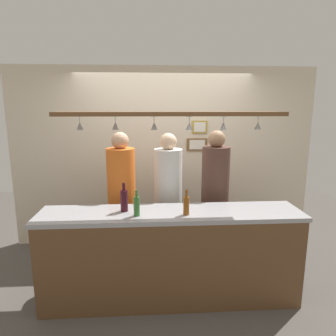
{
  "coord_description": "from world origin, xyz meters",
  "views": [
    {
      "loc": [
        -0.21,
        -3.22,
        2.02
      ],
      "look_at": [
        0.0,
        0.1,
        1.34
      ],
      "focal_mm": 31.67,
      "sensor_mm": 36.0,
      "label": 1
    }
  ],
  "objects_px": {
    "picture_frame_upper_small": "(200,127)",
    "bottle_beer_green_import": "(137,206)",
    "person_right_brown_shirt": "(215,187)",
    "bottle_beer_amber_tall": "(186,205)",
    "person_left_orange_shirt": "(121,189)",
    "picture_frame_lower_pair": "(197,145)",
    "bottle_wine_dark_red": "(124,200)",
    "person_middle_white_patterned_shirt": "(168,189)"
  },
  "relations": [
    {
      "from": "bottle_wine_dark_red",
      "to": "picture_frame_lower_pair",
      "type": "relative_size",
      "value": 1.0
    },
    {
      "from": "bottle_beer_green_import",
      "to": "bottle_wine_dark_red",
      "type": "bearing_deg",
      "value": 133.24
    },
    {
      "from": "person_right_brown_shirt",
      "to": "picture_frame_lower_pair",
      "type": "height_order",
      "value": "person_right_brown_shirt"
    },
    {
      "from": "person_left_orange_shirt",
      "to": "picture_frame_upper_small",
      "type": "xyz_separation_m",
      "value": [
        1.08,
        0.77,
        0.69
      ]
    },
    {
      "from": "person_right_brown_shirt",
      "to": "person_left_orange_shirt",
      "type": "bearing_deg",
      "value": 180.0
    },
    {
      "from": "picture_frame_lower_pair",
      "to": "bottle_beer_amber_tall",
      "type": "bearing_deg",
      "value": -102.8
    },
    {
      "from": "person_left_orange_shirt",
      "to": "picture_frame_lower_pair",
      "type": "height_order",
      "value": "person_left_orange_shirt"
    },
    {
      "from": "bottle_beer_amber_tall",
      "to": "picture_frame_lower_pair",
      "type": "bearing_deg",
      "value": 77.2
    },
    {
      "from": "bottle_beer_amber_tall",
      "to": "picture_frame_lower_pair",
      "type": "relative_size",
      "value": 0.87
    },
    {
      "from": "bottle_beer_amber_tall",
      "to": "picture_frame_upper_small",
      "type": "bearing_deg",
      "value": 76.03
    },
    {
      "from": "person_right_brown_shirt",
      "to": "picture_frame_upper_small",
      "type": "relative_size",
      "value": 7.99
    },
    {
      "from": "person_middle_white_patterned_shirt",
      "to": "picture_frame_lower_pair",
      "type": "distance_m",
      "value": 1.01
    },
    {
      "from": "picture_frame_upper_small",
      "to": "picture_frame_lower_pair",
      "type": "relative_size",
      "value": 0.73
    },
    {
      "from": "picture_frame_upper_small",
      "to": "bottle_wine_dark_red",
      "type": "bearing_deg",
      "value": -126.23
    },
    {
      "from": "picture_frame_lower_pair",
      "to": "person_left_orange_shirt",
      "type": "bearing_deg",
      "value": -143.53
    },
    {
      "from": "bottle_beer_green_import",
      "to": "picture_frame_upper_small",
      "type": "height_order",
      "value": "picture_frame_upper_small"
    },
    {
      "from": "bottle_beer_green_import",
      "to": "picture_frame_lower_pair",
      "type": "height_order",
      "value": "picture_frame_lower_pair"
    },
    {
      "from": "bottle_wine_dark_red",
      "to": "picture_frame_upper_small",
      "type": "distance_m",
      "value": 1.81
    },
    {
      "from": "bottle_beer_amber_tall",
      "to": "bottle_beer_green_import",
      "type": "height_order",
      "value": "same"
    },
    {
      "from": "person_right_brown_shirt",
      "to": "bottle_wine_dark_red",
      "type": "xyz_separation_m",
      "value": [
        -1.07,
        -0.59,
        0.03
      ]
    },
    {
      "from": "bottle_beer_green_import",
      "to": "picture_frame_lower_pair",
      "type": "distance_m",
      "value": 1.76
    },
    {
      "from": "person_left_orange_shirt",
      "to": "person_right_brown_shirt",
      "type": "distance_m",
      "value": 1.15
    },
    {
      "from": "person_right_brown_shirt",
      "to": "bottle_wine_dark_red",
      "type": "distance_m",
      "value": 1.22
    },
    {
      "from": "person_right_brown_shirt",
      "to": "bottle_beer_green_import",
      "type": "relative_size",
      "value": 6.76
    },
    {
      "from": "person_middle_white_patterned_shirt",
      "to": "bottle_wine_dark_red",
      "type": "height_order",
      "value": "person_middle_white_patterned_shirt"
    },
    {
      "from": "person_middle_white_patterned_shirt",
      "to": "picture_frame_lower_pair",
      "type": "relative_size",
      "value": 5.76
    },
    {
      "from": "bottle_beer_amber_tall",
      "to": "picture_frame_lower_pair",
      "type": "distance_m",
      "value": 1.59
    },
    {
      "from": "person_middle_white_patterned_shirt",
      "to": "bottle_beer_green_import",
      "type": "xyz_separation_m",
      "value": [
        -0.36,
        -0.73,
        0.04
      ]
    },
    {
      "from": "picture_frame_lower_pair",
      "to": "picture_frame_upper_small",
      "type": "bearing_deg",
      "value": 0.0
    },
    {
      "from": "person_left_orange_shirt",
      "to": "person_middle_white_patterned_shirt",
      "type": "distance_m",
      "value": 0.57
    },
    {
      "from": "bottle_wine_dark_red",
      "to": "picture_frame_upper_small",
      "type": "height_order",
      "value": "picture_frame_upper_small"
    },
    {
      "from": "bottle_beer_green_import",
      "to": "picture_frame_upper_small",
      "type": "relative_size",
      "value": 1.18
    },
    {
      "from": "person_left_orange_shirt",
      "to": "picture_frame_upper_small",
      "type": "height_order",
      "value": "picture_frame_upper_small"
    },
    {
      "from": "bottle_wine_dark_red",
      "to": "bottle_beer_green_import",
      "type": "distance_m",
      "value": 0.2
    },
    {
      "from": "person_middle_white_patterned_shirt",
      "to": "picture_frame_upper_small",
      "type": "bearing_deg",
      "value": 56.78
    },
    {
      "from": "picture_frame_upper_small",
      "to": "bottle_beer_green_import",
      "type": "bearing_deg",
      "value": -119.87
    },
    {
      "from": "person_right_brown_shirt",
      "to": "bottle_beer_amber_tall",
      "type": "relative_size",
      "value": 6.76
    },
    {
      "from": "person_right_brown_shirt",
      "to": "picture_frame_upper_small",
      "type": "xyz_separation_m",
      "value": [
        -0.08,
        0.77,
        0.69
      ]
    },
    {
      "from": "bottle_wine_dark_red",
      "to": "picture_frame_lower_pair",
      "type": "bearing_deg",
      "value": 54.67
    },
    {
      "from": "person_right_brown_shirt",
      "to": "bottle_wine_dark_red",
      "type": "relative_size",
      "value": 5.86
    },
    {
      "from": "person_right_brown_shirt",
      "to": "bottle_beer_green_import",
      "type": "xyz_separation_m",
      "value": [
        -0.94,
        -0.73,
        0.02
      ]
    },
    {
      "from": "picture_frame_upper_small",
      "to": "person_middle_white_patterned_shirt",
      "type": "bearing_deg",
      "value": -123.22
    }
  ]
}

